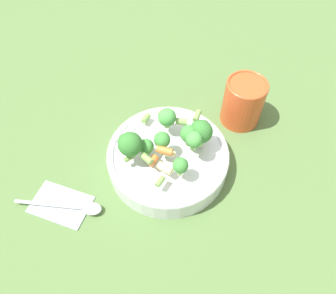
% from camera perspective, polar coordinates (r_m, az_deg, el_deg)
% --- Properties ---
extents(ground_plane, '(3.00, 3.00, 0.00)m').
position_cam_1_polar(ground_plane, '(0.68, 0.00, -3.13)').
color(ground_plane, '#4C6B38').
extents(bowl, '(0.24, 0.24, 0.05)m').
position_cam_1_polar(bowl, '(0.66, 0.00, -1.87)').
color(bowl, silver).
rests_on(bowl, ground_plane).
extents(pasta_salad, '(0.17, 0.18, 0.07)m').
position_cam_1_polar(pasta_salad, '(0.61, 0.16, 1.55)').
color(pasta_salad, '#8CB766').
rests_on(pasta_salad, bowl).
extents(cup, '(0.09, 0.09, 0.11)m').
position_cam_1_polar(cup, '(0.74, 12.97, 7.72)').
color(cup, '#CC4C23').
rests_on(cup, ground_plane).
extents(napkin, '(0.13, 0.11, 0.01)m').
position_cam_1_polar(napkin, '(0.67, -18.20, -9.43)').
color(napkin, '#B2BCC6').
rests_on(napkin, ground_plane).
extents(spoon, '(0.14, 0.12, 0.01)m').
position_cam_1_polar(spoon, '(0.65, -16.00, -10.01)').
color(spoon, silver).
rests_on(spoon, napkin).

